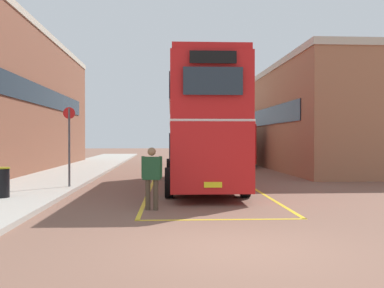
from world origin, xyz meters
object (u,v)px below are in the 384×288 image
object	(u,v)px
single_deck_bus	(221,143)
litter_bin	(1,182)
bus_stop_sign	(69,139)
pedestrian_boarding	(152,174)
double_decker_bus	(201,125)

from	to	relation	value
single_deck_bus	litter_bin	size ratio (longest dim) A/B	9.64
litter_bin	bus_stop_sign	distance (m)	3.61
pedestrian_boarding	litter_bin	xyz separation A→B (m)	(-4.68, 1.82, -0.38)
double_decker_bus	litter_bin	xyz separation A→B (m)	(-6.48, -3.91, -1.91)
litter_bin	double_decker_bus	bearing A→B (deg)	31.09
single_deck_bus	bus_stop_sign	size ratio (longest dim) A/B	2.99
single_deck_bus	pedestrian_boarding	xyz separation A→B (m)	(-4.53, -20.45, -0.65)
pedestrian_boarding	bus_stop_sign	bearing A→B (deg)	123.80
double_decker_bus	single_deck_bus	size ratio (longest dim) A/B	1.18
pedestrian_boarding	litter_bin	size ratio (longest dim) A/B	1.84
pedestrian_boarding	bus_stop_sign	world-z (taller)	bus_stop_sign
double_decker_bus	pedestrian_boarding	distance (m)	6.20
litter_bin	bus_stop_sign	world-z (taller)	bus_stop_sign
double_decker_bus	bus_stop_sign	size ratio (longest dim) A/B	3.53
litter_bin	pedestrian_boarding	bearing A→B (deg)	-21.26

